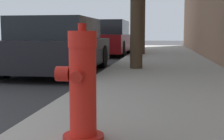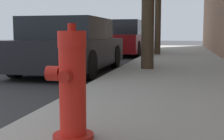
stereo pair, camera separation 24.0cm
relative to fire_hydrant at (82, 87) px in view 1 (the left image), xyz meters
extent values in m
cylinder|color=red|center=(0.01, 0.00, -0.39)|extent=(0.32, 0.32, 0.04)
cylinder|color=red|center=(0.01, 0.00, -0.04)|extent=(0.21, 0.21, 0.67)
cylinder|color=red|center=(0.01, 0.00, 0.36)|extent=(0.22, 0.22, 0.12)
cylinder|color=red|center=(0.01, 0.00, 0.45)|extent=(0.06, 0.06, 0.06)
cylinder|color=red|center=(0.01, -0.15, 0.10)|extent=(0.09, 0.09, 0.09)
cylinder|color=red|center=(0.01, 0.15, 0.10)|extent=(0.09, 0.09, 0.09)
cylinder|color=red|center=(-0.15, 0.00, 0.10)|extent=(0.10, 0.12, 0.12)
cube|color=black|center=(-1.84, 4.95, -0.05)|extent=(1.80, 3.89, 0.63)
cube|color=black|center=(-1.84, 4.80, 0.52)|extent=(1.66, 2.14, 0.50)
cylinder|color=black|center=(-2.66, 6.16, -0.23)|extent=(0.20, 0.62, 0.62)
cylinder|color=black|center=(-1.03, 6.16, -0.23)|extent=(0.20, 0.62, 0.62)
cylinder|color=black|center=(-2.66, 3.75, -0.23)|extent=(0.20, 0.62, 0.62)
cylinder|color=black|center=(-1.03, 3.75, -0.23)|extent=(0.20, 0.62, 0.62)
cube|color=maroon|center=(-1.72, 11.27, 0.00)|extent=(1.72, 4.58, 0.72)
cube|color=black|center=(-1.72, 11.09, 0.66)|extent=(1.58, 2.52, 0.60)
cylinder|color=black|center=(-2.50, 12.69, -0.21)|extent=(0.20, 0.66, 0.66)
cylinder|color=black|center=(-0.94, 12.69, -0.21)|extent=(0.20, 0.66, 0.66)
cylinder|color=black|center=(-2.50, 9.86, -0.21)|extent=(0.20, 0.66, 0.66)
cylinder|color=black|center=(-0.94, 9.86, -0.21)|extent=(0.20, 0.66, 0.66)
cylinder|color=#423323|center=(0.01, 5.02, 0.86)|extent=(0.29, 0.29, 2.54)
cylinder|color=#423323|center=(-0.19, 10.21, 1.11)|extent=(0.25, 0.25, 3.03)
camera|label=1|loc=(0.59, -2.27, 0.40)|focal=50.00mm
camera|label=2|loc=(0.83, -2.23, 0.40)|focal=50.00mm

